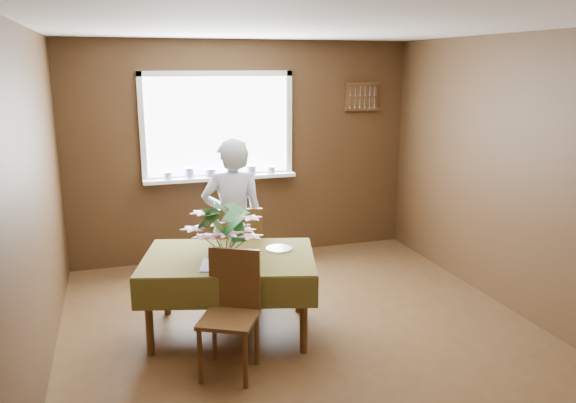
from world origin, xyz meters
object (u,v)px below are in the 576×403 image
object	(u,v)px
dining_table	(229,265)
chair_near	(231,306)
seated_woman	(233,222)
chair_far	(241,250)
flower_bouquet	(224,229)

from	to	relation	value
dining_table	chair_near	size ratio (longest dim) A/B	1.77
seated_woman	dining_table	bearing A→B (deg)	83.48
seated_woman	chair_far	bearing A→B (deg)	173.73
chair_near	flower_bouquet	bearing A→B (deg)	112.27
chair_far	chair_near	bearing A→B (deg)	83.95
chair_near	flower_bouquet	xyz separation A→B (m)	(0.04, 0.41, 0.47)
dining_table	flower_bouquet	distance (m)	0.40
dining_table	chair_near	world-z (taller)	chair_near
dining_table	chair_near	distance (m)	0.60
dining_table	seated_woman	distance (m)	0.68
seated_woman	chair_near	bearing A→B (deg)	85.94
seated_woman	flower_bouquet	world-z (taller)	seated_woman
dining_table	seated_woman	bearing A→B (deg)	90.00
chair_near	seated_woman	xyz separation A→B (m)	(0.28, 1.21, 0.29)
dining_table	flower_bouquet	world-z (taller)	flower_bouquet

